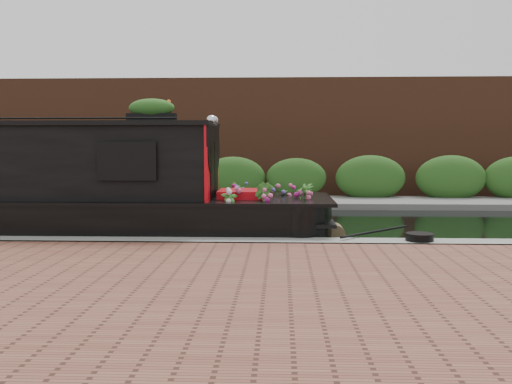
{
  "coord_description": "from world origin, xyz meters",
  "views": [
    {
      "loc": [
        1.57,
        -12.5,
        1.84
      ],
      "look_at": [
        1.05,
        -0.6,
        0.8
      ],
      "focal_mm": 40.0,
      "sensor_mm": 36.0,
      "label": 1
    }
  ],
  "objects": [
    {
      "name": "ground",
      "position": [
        0.0,
        0.0,
        0.0
      ],
      "size": [
        80.0,
        80.0,
        0.0
      ],
      "primitive_type": "plane",
      "color": "black",
      "rests_on": "ground"
    },
    {
      "name": "coiled_mooring_rope",
      "position": [
        3.82,
        -3.24,
        0.31
      ],
      "size": [
        0.45,
        0.45,
        0.12
      ],
      "primitive_type": "cylinder",
      "color": "black",
      "rests_on": "near_bank_coping"
    },
    {
      "name": "far_brick_wall",
      "position": [
        0.0,
        7.2,
        0.0
      ],
      "size": [
        40.0,
        1.0,
        8.0
      ],
      "primitive_type": "cube",
      "color": "brown",
      "rests_on": "ground"
    },
    {
      "name": "far_hedge",
      "position": [
        0.0,
        5.1,
        0.0
      ],
      "size": [
        40.0,
        1.1,
        2.8
      ],
      "primitive_type": "cube",
      "color": "#28541C",
      "rests_on": "ground"
    },
    {
      "name": "far_bank_path",
      "position": [
        0.0,
        4.2,
        0.0
      ],
      "size": [
        40.0,
        2.4,
        0.34
      ],
      "primitive_type": "cube",
      "color": "slate",
      "rests_on": "ground"
    },
    {
      "name": "rope_fender",
      "position": [
        2.57,
        -2.03,
        0.17
      ],
      "size": [
        0.34,
        0.43,
        0.34
      ],
      "primitive_type": "cylinder",
      "rotation": [
        1.57,
        0.0,
        0.0
      ],
      "color": "brown",
      "rests_on": "ground"
    },
    {
      "name": "near_bank_coping",
      "position": [
        0.0,
        -3.3,
        0.0
      ],
      "size": [
        40.0,
        0.6,
        0.5
      ],
      "primitive_type": "cube",
      "color": "gray",
      "rests_on": "ground"
    },
    {
      "name": "near_bank_pavers",
      "position": [
        0.0,
        -7.0,
        0.0
      ],
      "size": [
        40.0,
        7.0,
        0.5
      ],
      "primitive_type": "cube",
      "color": "brown",
      "rests_on": "ground"
    }
  ]
}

